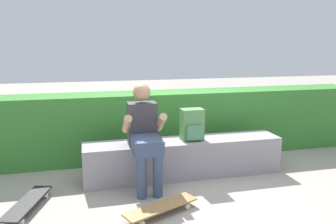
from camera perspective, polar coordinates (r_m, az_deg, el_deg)
The scene contains 7 objects.
ground_plane at distance 4.07m, azimuth 4.47°, elevation -12.89°, with size 24.00×24.00×0.00m, color gray.
bench_main at distance 4.37m, azimuth 2.70°, elevation -7.76°, with size 2.53×0.45×0.47m.
person_skater at distance 3.92m, azimuth -4.05°, elevation -3.43°, with size 0.49×0.62×1.22m.
skateboard_near_person at distance 3.49m, azimuth -1.17°, elevation -15.86°, with size 0.81×0.51×0.09m.
skateboard_beside_bench at distance 3.85m, azimuth -22.78°, elevation -14.08°, with size 0.43×0.82×0.09m.
backpack_on_bench at distance 4.27m, azimuth 4.12°, elevation -2.21°, with size 0.28×0.23×0.40m.
hedge_row at distance 5.13m, azimuth 1.09°, elevation -1.91°, with size 5.98×0.59×0.97m.
Camera 1 is at (-1.18, -3.51, 1.68)m, focal length 35.90 mm.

